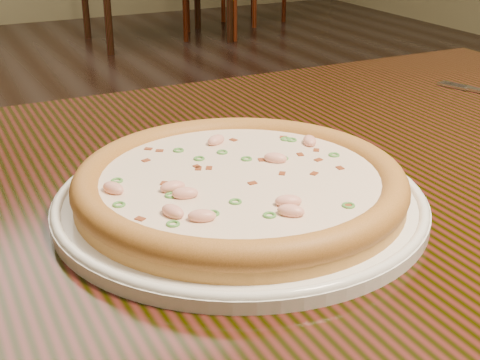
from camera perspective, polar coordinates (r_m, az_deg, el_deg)
name	(u,v)px	position (r m, az deg, el deg)	size (l,w,h in m)	color
ground	(161,327)	(1.78, -6.74, -12.33)	(9.00, 9.00, 0.00)	black
hero_table	(312,246)	(0.80, 6.15, -5.64)	(1.20, 0.80, 0.75)	black
plate	(240,200)	(0.66, 0.00, -1.70)	(0.37, 0.37, 0.02)	white
pizza	(240,183)	(0.65, -0.01, -0.24)	(0.33, 0.33, 0.03)	#CC893D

